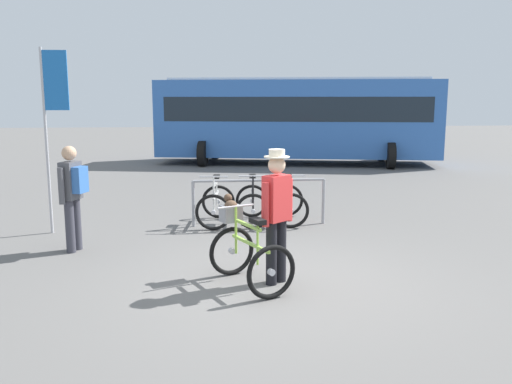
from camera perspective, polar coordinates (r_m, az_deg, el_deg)
The scene contains 10 objects.
ground_plane at distance 7.00m, azimuth 2.37°, elevation -9.62°, with size 80.00×80.00×0.00m, color #605E5B.
bike_rack_rail at distance 9.96m, azimuth 0.35°, elevation 0.05°, with size 2.51×0.09×0.88m.
racked_bike_white at distance 10.13m, azimuth -4.30°, elevation -1.37°, with size 0.78×1.15×0.97m.
racked_bike_black at distance 10.18m, azimuth -0.35°, elevation -1.29°, with size 0.73×1.13×0.97m.
racked_bike_red at distance 10.27m, azimuth 3.54°, elevation -1.21°, with size 0.74×1.16×0.98m.
featured_bicycle at distance 6.83m, azimuth -1.12°, elevation -5.84°, with size 1.05×1.26×1.09m.
person_with_featured_bike at distance 6.74m, azimuth 2.20°, elevation -2.01°, with size 0.42×0.39×1.72m.
pedestrian_with_backpack at distance 8.65m, azimuth -18.97°, elevation 0.03°, with size 0.41×0.51×1.64m.
bus_distant at distance 19.72m, azimuth 4.35°, elevation 8.09°, with size 10.30×4.66×3.08m.
banner_flag at distance 9.86m, azimuth -20.92°, elevation 8.61°, with size 0.45×0.05×3.20m.
Camera 1 is at (-0.90, -6.54, 2.33)m, focal length 37.53 mm.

